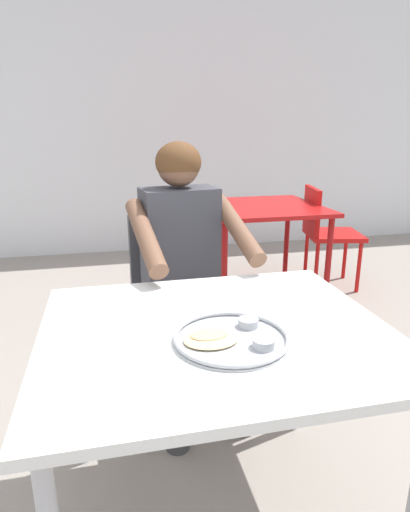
% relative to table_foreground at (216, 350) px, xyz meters
% --- Properties ---
extents(ground_plane, '(12.00, 12.00, 0.05)m').
position_rel_table_foreground_xyz_m(ground_plane, '(0.02, 0.04, -0.68)').
color(ground_plane, gray).
extents(back_wall, '(12.00, 0.12, 3.40)m').
position_rel_table_foreground_xyz_m(back_wall, '(0.02, 3.54, 1.05)').
color(back_wall, white).
rests_on(back_wall, ground).
extents(table_foreground, '(1.04, 0.88, 0.73)m').
position_rel_table_foreground_xyz_m(table_foreground, '(0.00, 0.00, 0.00)').
color(table_foreground, white).
rests_on(table_foreground, ground).
extents(thali_tray, '(0.33, 0.33, 0.03)m').
position_rel_table_foreground_xyz_m(thali_tray, '(0.02, -0.09, 0.09)').
color(thali_tray, '#B7BABF').
rests_on(thali_tray, table_foreground).
extents(chair_foreground, '(0.48, 0.44, 0.89)m').
position_rel_table_foreground_xyz_m(chair_foreground, '(0.01, 0.91, -0.13)').
color(chair_foreground, '#3F3F44').
rests_on(chair_foreground, ground).
extents(diner_foreground, '(0.54, 0.59, 1.25)m').
position_rel_table_foreground_xyz_m(diner_foreground, '(0.04, 0.69, 0.09)').
color(diner_foreground, '#3E3E3E').
rests_on(diner_foreground, ground).
extents(table_background_red, '(0.91, 0.88, 0.72)m').
position_rel_table_foreground_xyz_m(table_background_red, '(0.85, 1.97, -0.01)').
color(table_background_red, '#B71414').
rests_on(table_background_red, ground).
extents(chair_red_left, '(0.50, 0.48, 0.88)m').
position_rel_table_foreground_xyz_m(chair_red_left, '(0.27, 1.94, -0.15)').
color(chair_red_left, '#B61415').
rests_on(chair_red_left, ground).
extents(chair_red_right, '(0.50, 0.50, 0.84)m').
position_rel_table_foreground_xyz_m(chair_red_right, '(1.44, 2.03, -0.16)').
color(chair_red_right, red).
rests_on(chair_red_right, ground).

